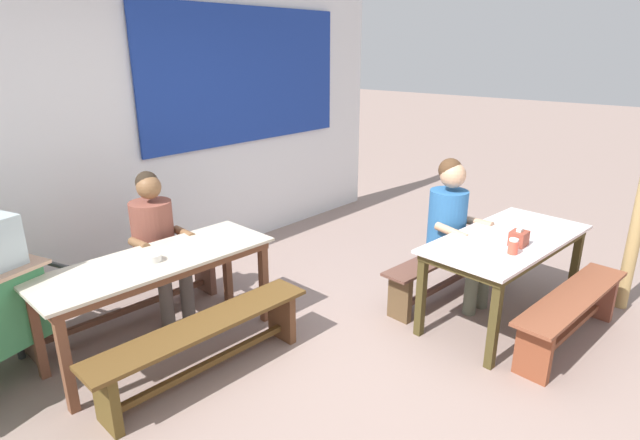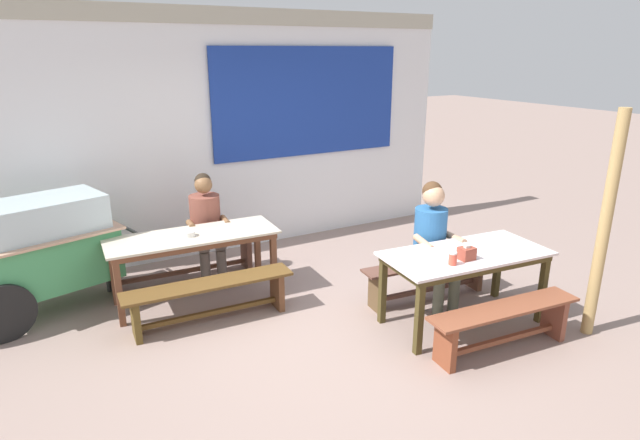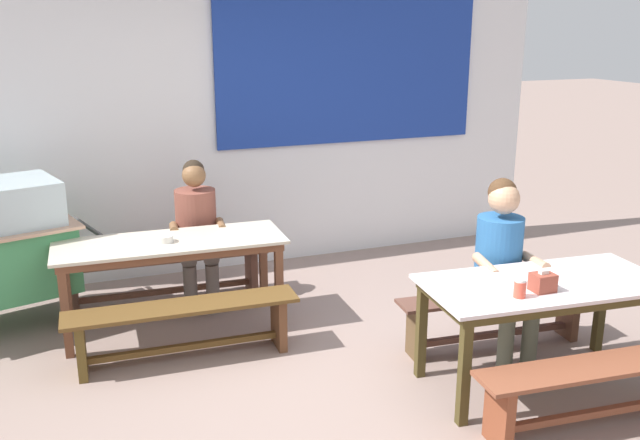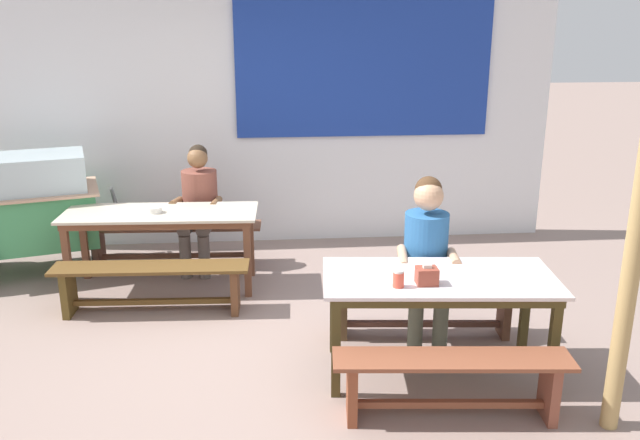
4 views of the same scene
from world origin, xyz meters
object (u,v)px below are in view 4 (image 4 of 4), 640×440
(bench_near_back, at_px, (424,303))
(wooden_support_post, at_px, (631,267))
(dining_table_far, at_px, (161,220))
(dining_table_near, at_px, (439,286))
(person_center_facing, at_px, (199,201))
(condiment_jar, at_px, (398,279))
(food_cart, at_px, (26,205))
(bench_far_front, at_px, (152,281))
(person_right_near_table, at_px, (427,251))
(bench_near_front, at_px, (451,378))
(soup_bowl, at_px, (155,210))
(tissue_box, at_px, (427,276))
(bench_far_back, at_px, (174,238))

(bench_near_back, bearing_deg, wooden_support_post, -56.51)
(dining_table_far, relative_size, dining_table_near, 1.08)
(person_center_facing, distance_m, condiment_jar, 2.81)
(dining_table_near, bearing_deg, food_cart, 146.96)
(bench_far_front, bearing_deg, person_right_near_table, -17.48)
(dining_table_far, relative_size, condiment_jar, 14.98)
(dining_table_near, bearing_deg, bench_far_front, 151.01)
(dining_table_far, relative_size, bench_near_front, 1.18)
(dining_table_far, xyz_separation_m, dining_table_near, (2.10, -1.74, 0.00))
(food_cart, bearing_deg, dining_table_near, -33.04)
(soup_bowl, bearing_deg, tissue_box, -42.22)
(person_right_near_table, distance_m, tissue_box, 0.64)
(dining_table_far, height_order, tissue_box, tissue_box)
(food_cart, distance_m, condiment_jar, 3.93)
(dining_table_near, height_order, soup_bowl, soup_bowl)
(dining_table_near, height_order, person_center_facing, person_center_facing)
(dining_table_far, distance_m, soup_bowl, 0.12)
(bench_near_front, relative_size, wooden_support_post, 0.71)
(bench_near_front, xyz_separation_m, condiment_jar, (-0.27, 0.40, 0.50))
(bench_far_back, bearing_deg, bench_far_front, -92.50)
(soup_bowl, bearing_deg, wooden_support_post, -38.66)
(bench_far_front, relative_size, soup_bowl, 12.88)
(condiment_jar, bearing_deg, soup_bowl, 134.34)
(bench_far_front, height_order, soup_bowl, soup_bowl)
(bench_far_back, relative_size, condiment_jar, 14.94)
(dining_table_near, relative_size, bench_near_back, 1.07)
(bench_near_front, bearing_deg, person_center_facing, 122.16)
(bench_far_back, height_order, bench_near_back, same)
(dining_table_near, distance_m, tissue_box, 0.22)
(dining_table_near, xyz_separation_m, food_cart, (-3.43, 2.23, 0.03))
(dining_table_near, relative_size, soup_bowl, 12.78)
(dining_table_near, height_order, bench_far_front, dining_table_near)
(bench_near_front, xyz_separation_m, food_cart, (-3.38, 2.79, 0.40))
(bench_far_front, bearing_deg, wooden_support_post, -32.20)
(bench_near_front, height_order, food_cart, food_cart)
(dining_table_far, height_order, bench_far_front, dining_table_far)
(soup_bowl, relative_size, wooden_support_post, 0.06)
(wooden_support_post, bearing_deg, bench_far_front, 147.80)
(soup_bowl, bearing_deg, dining_table_near, -38.55)
(food_cart, height_order, wooden_support_post, wooden_support_post)
(dining_table_far, distance_m, person_right_near_table, 2.46)
(bench_near_back, height_order, food_cart, food_cart)
(bench_far_back, distance_m, food_cart, 1.42)
(condiment_jar, bearing_deg, food_cart, 142.47)
(bench_far_back, distance_m, bench_near_back, 2.74)
(bench_far_back, height_order, condiment_jar, condiment_jar)
(bench_near_back, distance_m, condiment_jar, 0.95)
(dining_table_far, bearing_deg, food_cart, 159.62)
(tissue_box, relative_size, soup_bowl, 1.09)
(food_cart, height_order, person_center_facing, person_center_facing)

